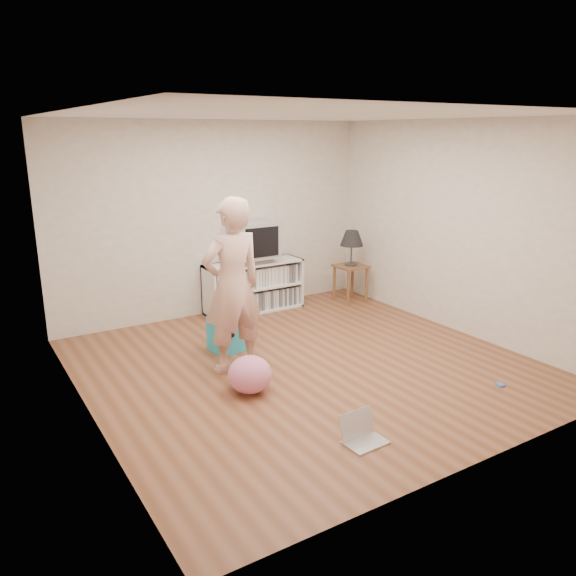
# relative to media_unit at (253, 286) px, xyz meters

# --- Properties ---
(ground) EXTENTS (4.50, 4.50, 0.00)m
(ground) POSITION_rel_media_unit_xyz_m (-0.45, -2.04, -0.35)
(ground) COLOR brown
(ground) RESTS_ON ground
(walls) EXTENTS (4.52, 4.52, 2.60)m
(walls) POSITION_rel_media_unit_xyz_m (-0.45, -2.04, 0.95)
(walls) COLOR beige
(walls) RESTS_ON ground
(ceiling) EXTENTS (4.50, 4.50, 0.01)m
(ceiling) POSITION_rel_media_unit_xyz_m (-0.45, -2.04, 2.25)
(ceiling) COLOR white
(ceiling) RESTS_ON walls
(media_unit) EXTENTS (1.40, 0.45, 0.70)m
(media_unit) POSITION_rel_media_unit_xyz_m (0.00, 0.00, 0.00)
(media_unit) COLOR white
(media_unit) RESTS_ON ground
(dvd_deck) EXTENTS (0.45, 0.35, 0.07)m
(dvd_deck) POSITION_rel_media_unit_xyz_m (0.00, -0.02, 0.39)
(dvd_deck) COLOR gray
(dvd_deck) RESTS_ON media_unit
(crt_tv) EXTENTS (0.60, 0.53, 0.50)m
(crt_tv) POSITION_rel_media_unit_xyz_m (0.00, -0.02, 0.67)
(crt_tv) COLOR #99999D
(crt_tv) RESTS_ON dvd_deck
(side_table) EXTENTS (0.42, 0.42, 0.55)m
(side_table) POSITION_rel_media_unit_xyz_m (1.43, -0.39, 0.07)
(side_table) COLOR brown
(side_table) RESTS_ON ground
(table_lamp) EXTENTS (0.34, 0.34, 0.52)m
(table_lamp) POSITION_rel_media_unit_xyz_m (1.43, -0.39, 0.59)
(table_lamp) COLOR #333333
(table_lamp) RESTS_ON side_table
(person) EXTENTS (0.69, 0.48, 1.83)m
(person) POSITION_rel_media_unit_xyz_m (-1.16, -1.72, 0.57)
(person) COLOR beige
(person) RESTS_ON ground
(laptop) EXTENTS (0.35, 0.29, 0.23)m
(laptop) POSITION_rel_media_unit_xyz_m (-0.93, -3.56, -0.29)
(laptop) COLOR silver
(laptop) RESTS_ON ground
(playing_cards) EXTENTS (0.08, 0.10, 0.02)m
(playing_cards) POSITION_rel_media_unit_xyz_m (0.90, -3.48, -0.34)
(playing_cards) COLOR #4467B6
(playing_cards) RESTS_ON ground
(plush_blue) EXTENTS (0.46, 0.40, 0.49)m
(plush_blue) POSITION_rel_media_unit_xyz_m (-0.95, -1.18, -0.14)
(plush_blue) COLOR #27B2DC
(plush_blue) RESTS_ON ground
(plush_pink) EXTENTS (0.55, 0.55, 0.36)m
(plush_pink) POSITION_rel_media_unit_xyz_m (-1.28, -2.29, -0.17)
(plush_pink) COLOR pink
(plush_pink) RESTS_ON ground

